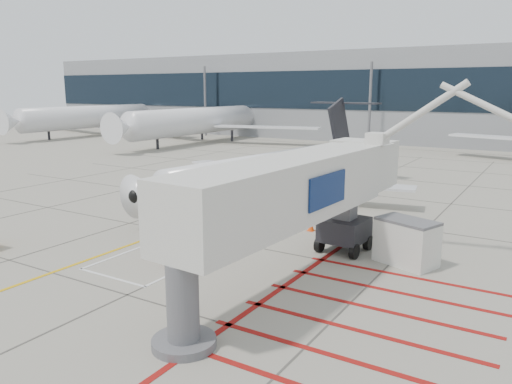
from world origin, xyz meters
The scene contains 10 objects.
ground_plane centered at (0.00, 0.00, 0.00)m, with size 260.00×260.00×0.00m, color gray.
regional_jet centered at (-4.75, 12.31, 3.60)m, with size 21.78×27.46×7.20m, color white, non-canonical shape.
jet_bridge centered at (5.01, 0.21, 3.63)m, with size 8.60×18.15×7.26m, color silver, non-canonical shape.
pushback_tug centered at (-0.81, 0.80, 0.60)m, with size 2.05×1.28×1.20m, color maroon, non-canonical shape.
baggage_cart centered at (4.27, 8.40, 0.59)m, with size 1.88×1.19×1.19m, color #505055, non-canonical shape.
ground_power_unit centered at (8.60, 5.62, 1.08)m, with size 2.74×1.60×2.17m, color silver, non-canonical shape.
cone_nose centered at (-2.69, 7.07, 0.26)m, with size 0.37×0.37×0.51m, color orange.
cone_side centered at (2.34, 8.37, 0.28)m, with size 0.41×0.41×0.57m, color #F5460C.
bg_aircraft_a centered at (-57.06, 46.00, 5.83)m, with size 35.00×38.89×11.67m, color silver, non-canonical shape.
bg_aircraft_b centered at (-33.22, 46.00, 5.96)m, with size 35.79×39.76×11.93m, color silver, non-canonical shape.
Camera 1 is at (14.36, -17.39, 8.20)m, focal length 35.00 mm.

